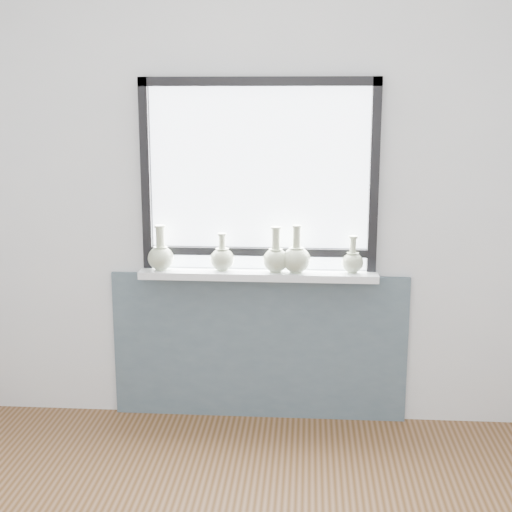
# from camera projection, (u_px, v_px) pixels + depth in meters

# --- Properties ---
(back_wall) EXTENTS (3.60, 0.02, 2.60)m
(back_wall) POSITION_uv_depth(u_px,v_px,m) (259.00, 197.00, 3.97)
(back_wall) COLOR silver
(back_wall) RESTS_ON ground
(apron_panel) EXTENTS (1.70, 0.03, 0.86)m
(apron_panel) POSITION_uv_depth(u_px,v_px,m) (259.00, 347.00, 4.12)
(apron_panel) COLOR #4E5E6A
(apron_panel) RESTS_ON ground
(windowsill) EXTENTS (1.32, 0.18, 0.04)m
(windowsill) POSITION_uv_depth(u_px,v_px,m) (258.00, 274.00, 3.96)
(windowsill) COLOR white
(windowsill) RESTS_ON apron_panel
(window) EXTENTS (1.30, 0.06, 1.05)m
(window) POSITION_uv_depth(u_px,v_px,m) (259.00, 172.00, 3.90)
(window) COLOR black
(window) RESTS_ON windowsill
(vase_a) EXTENTS (0.14, 0.14, 0.25)m
(vase_a) POSITION_uv_depth(u_px,v_px,m) (161.00, 256.00, 3.96)
(vase_a) COLOR #B0BD9A
(vase_a) RESTS_ON windowsill
(vase_b) EXTENTS (0.14, 0.14, 0.21)m
(vase_b) POSITION_uv_depth(u_px,v_px,m) (222.00, 258.00, 3.96)
(vase_b) COLOR #B0BD9A
(vase_b) RESTS_ON windowsill
(vase_c) EXTENTS (0.14, 0.14, 0.25)m
(vase_c) POSITION_uv_depth(u_px,v_px,m) (276.00, 258.00, 3.92)
(vase_c) COLOR #B0BD9A
(vase_c) RESTS_ON windowsill
(vase_d) EXTENTS (0.16, 0.16, 0.26)m
(vase_d) POSITION_uv_depth(u_px,v_px,m) (296.00, 258.00, 3.90)
(vase_d) COLOR #B0BD9A
(vase_d) RESTS_ON windowsill
(vase_e) EXTENTS (0.12, 0.12, 0.21)m
(vase_e) POSITION_uv_depth(u_px,v_px,m) (353.00, 261.00, 3.90)
(vase_e) COLOR #B0BD9A
(vase_e) RESTS_ON windowsill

